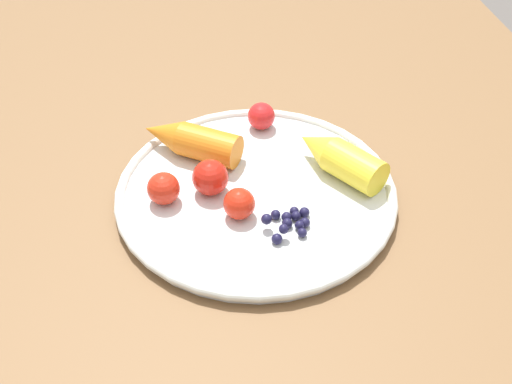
# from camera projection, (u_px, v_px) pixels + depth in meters

# --- Properties ---
(dining_table) EXTENTS (1.19, 0.89, 0.75)m
(dining_table) POSITION_uv_depth(u_px,v_px,m) (278.00, 233.00, 0.91)
(dining_table) COLOR brown
(dining_table) RESTS_ON ground_plane
(plate) EXTENTS (0.32, 0.32, 0.02)m
(plate) POSITION_uv_depth(u_px,v_px,m) (256.00, 194.00, 0.82)
(plate) COLOR silver
(plate) RESTS_ON dining_table
(carrot_orange) EXTENTS (0.11, 0.12, 0.04)m
(carrot_orange) POSITION_uv_depth(u_px,v_px,m) (190.00, 140.00, 0.86)
(carrot_orange) COLOR orange
(carrot_orange) RESTS_ON plate
(carrot_yellow) EXTENTS (0.12, 0.10, 0.04)m
(carrot_yellow) POSITION_uv_depth(u_px,v_px,m) (339.00, 158.00, 0.83)
(carrot_yellow) COLOR yellow
(carrot_yellow) RESTS_ON plate
(blueberry_pile) EXTENTS (0.05, 0.06, 0.02)m
(blueberry_pile) POSITION_uv_depth(u_px,v_px,m) (289.00, 222.00, 0.77)
(blueberry_pile) COLOR #191638
(blueberry_pile) RESTS_ON plate
(tomato_near) EXTENTS (0.04, 0.04, 0.04)m
(tomato_near) POSITION_uv_depth(u_px,v_px,m) (239.00, 204.00, 0.78)
(tomato_near) COLOR red
(tomato_near) RESTS_ON plate
(tomato_mid) EXTENTS (0.04, 0.04, 0.04)m
(tomato_mid) POSITION_uv_depth(u_px,v_px,m) (210.00, 177.00, 0.81)
(tomato_mid) COLOR red
(tomato_mid) RESTS_ON plate
(tomato_far) EXTENTS (0.04, 0.04, 0.04)m
(tomato_far) POSITION_uv_depth(u_px,v_px,m) (163.00, 189.00, 0.80)
(tomato_far) COLOR red
(tomato_far) RESTS_ON plate
(tomato_extra) EXTENTS (0.03, 0.03, 0.03)m
(tomato_extra) POSITION_uv_depth(u_px,v_px,m) (262.00, 116.00, 0.90)
(tomato_extra) COLOR red
(tomato_extra) RESTS_ON plate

